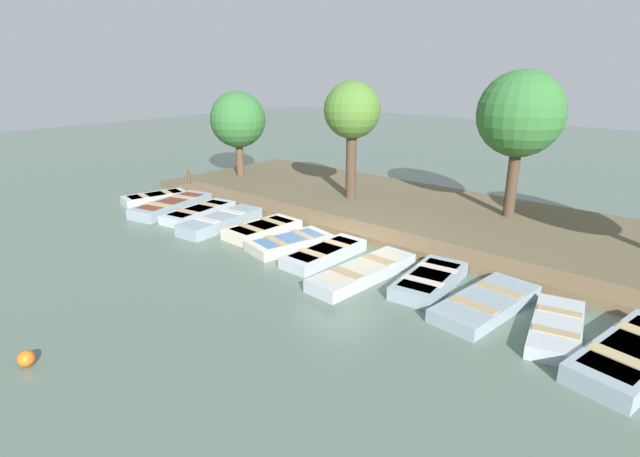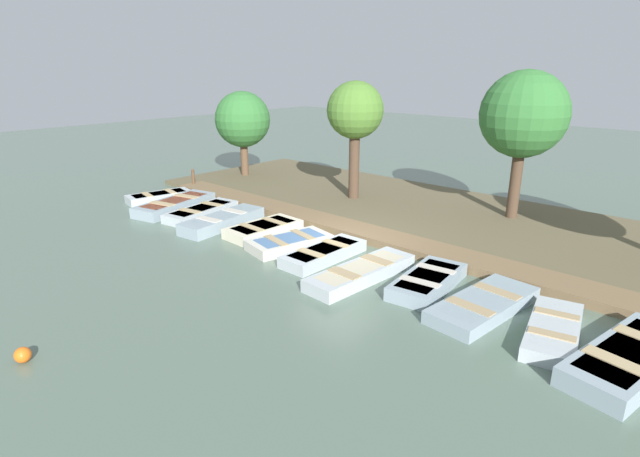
{
  "view_description": "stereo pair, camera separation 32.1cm",
  "coord_description": "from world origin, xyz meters",
  "px_view_note": "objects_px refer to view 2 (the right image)",
  "views": [
    {
      "loc": [
        11.65,
        9.32,
        5.54
      ],
      "look_at": [
        0.48,
        -0.44,
        0.65
      ],
      "focal_mm": 28.0,
      "sensor_mm": 36.0,
      "label": 1
    },
    {
      "loc": [
        11.44,
        9.56,
        5.54
      ],
      "look_at": [
        0.48,
        -0.44,
        0.65
      ],
      "focal_mm": 28.0,
      "sensor_mm": 36.0,
      "label": 2
    }
  ],
  "objects_px": {
    "rowboat_1": "(175,205)",
    "rowboat_10": "(553,330)",
    "park_tree_center": "(524,115)",
    "rowboat_3": "(223,221)",
    "rowboat_8": "(428,281)",
    "park_tree_left": "(355,113)",
    "rowboat_2": "(201,212)",
    "rowboat_4": "(263,229)",
    "rowboat_6": "(324,253)",
    "mooring_post_near": "(193,179)",
    "rowboat_11": "(630,358)",
    "rowboat_9": "(483,305)",
    "rowboat_0": "(159,197)",
    "rowboat_5": "(290,242)",
    "buoy": "(23,355)",
    "rowboat_7": "(361,272)",
    "park_tree_far_left": "(243,120)"
  },
  "relations": [
    {
      "from": "rowboat_3",
      "to": "rowboat_4",
      "type": "distance_m",
      "value": 1.78
    },
    {
      "from": "rowboat_11",
      "to": "park_tree_left",
      "type": "xyz_separation_m",
      "value": [
        -5.97,
        -11.55,
        3.49
      ]
    },
    {
      "from": "rowboat_2",
      "to": "rowboat_6",
      "type": "bearing_deg",
      "value": 79.01
    },
    {
      "from": "park_tree_left",
      "to": "rowboat_9",
      "type": "bearing_deg",
      "value": 56.22
    },
    {
      "from": "rowboat_1",
      "to": "rowboat_4",
      "type": "relative_size",
      "value": 1.38
    },
    {
      "from": "rowboat_4",
      "to": "rowboat_0",
      "type": "bearing_deg",
      "value": -87.42
    },
    {
      "from": "rowboat_0",
      "to": "rowboat_1",
      "type": "bearing_deg",
      "value": 91.29
    },
    {
      "from": "rowboat_5",
      "to": "rowboat_8",
      "type": "xyz_separation_m",
      "value": [
        -0.31,
        4.82,
        0.02
      ]
    },
    {
      "from": "park_tree_left",
      "to": "rowboat_7",
      "type": "bearing_deg",
      "value": 40.22
    },
    {
      "from": "rowboat_2",
      "to": "rowboat_6",
      "type": "relative_size",
      "value": 1.1
    },
    {
      "from": "rowboat_6",
      "to": "park_tree_far_left",
      "type": "height_order",
      "value": "park_tree_far_left"
    },
    {
      "from": "rowboat_6",
      "to": "park_tree_left",
      "type": "xyz_separation_m",
      "value": [
        -5.73,
        -3.46,
        3.52
      ]
    },
    {
      "from": "rowboat_2",
      "to": "rowboat_5",
      "type": "distance_m",
      "value": 4.97
    },
    {
      "from": "park_tree_left",
      "to": "park_tree_center",
      "type": "xyz_separation_m",
      "value": [
        -1.71,
        6.08,
        0.16
      ]
    },
    {
      "from": "mooring_post_near",
      "to": "buoy",
      "type": "bearing_deg",
      "value": 42.7
    },
    {
      "from": "rowboat_2",
      "to": "buoy",
      "type": "xyz_separation_m",
      "value": [
        8.15,
        5.73,
        -0.02
      ]
    },
    {
      "from": "rowboat_2",
      "to": "rowboat_4",
      "type": "height_order",
      "value": "rowboat_4"
    },
    {
      "from": "buoy",
      "to": "park_tree_center",
      "type": "xyz_separation_m",
      "value": [
        -15.44,
        3.33,
        3.7
      ]
    },
    {
      "from": "rowboat_4",
      "to": "rowboat_9",
      "type": "height_order",
      "value": "rowboat_4"
    },
    {
      "from": "rowboat_5",
      "to": "rowboat_9",
      "type": "xyz_separation_m",
      "value": [
        -0.05,
        6.46,
        -0.0
      ]
    },
    {
      "from": "park_tree_left",
      "to": "rowboat_1",
      "type": "bearing_deg",
      "value": -37.93
    },
    {
      "from": "rowboat_4",
      "to": "rowboat_11",
      "type": "xyz_separation_m",
      "value": [
        0.57,
        11.16,
        0.02
      ]
    },
    {
      "from": "rowboat_5",
      "to": "park_tree_far_left",
      "type": "relative_size",
      "value": 0.65
    },
    {
      "from": "rowboat_1",
      "to": "rowboat_10",
      "type": "xyz_separation_m",
      "value": [
        0.0,
        14.58,
        -0.05
      ]
    },
    {
      "from": "park_tree_left",
      "to": "mooring_post_near",
      "type": "bearing_deg",
      "value": -64.69
    },
    {
      "from": "rowboat_10",
      "to": "park_tree_center",
      "type": "distance_m",
      "value": 9.26
    },
    {
      "from": "rowboat_3",
      "to": "park_tree_left",
      "type": "xyz_separation_m",
      "value": [
        -5.81,
        1.34,
        3.48
      ]
    },
    {
      "from": "rowboat_4",
      "to": "rowboat_10",
      "type": "height_order",
      "value": "rowboat_4"
    },
    {
      "from": "buoy",
      "to": "park_tree_left",
      "type": "xyz_separation_m",
      "value": [
        -13.72,
        -2.75,
        3.54
      ]
    },
    {
      "from": "rowboat_1",
      "to": "mooring_post_near",
      "type": "bearing_deg",
      "value": -149.58
    },
    {
      "from": "mooring_post_near",
      "to": "park_tree_center",
      "type": "distance_m",
      "value": 14.31
    },
    {
      "from": "rowboat_9",
      "to": "park_tree_left",
      "type": "relative_size",
      "value": 0.66
    },
    {
      "from": "rowboat_3",
      "to": "rowboat_8",
      "type": "distance_m",
      "value": 8.16
    },
    {
      "from": "rowboat_5",
      "to": "rowboat_7",
      "type": "relative_size",
      "value": 0.79
    },
    {
      "from": "mooring_post_near",
      "to": "park_tree_left",
      "type": "bearing_deg",
      "value": 115.31
    },
    {
      "from": "mooring_post_near",
      "to": "rowboat_10",
      "type": "bearing_deg",
      "value": 81.58
    },
    {
      "from": "rowboat_2",
      "to": "park_tree_far_left",
      "type": "relative_size",
      "value": 0.73
    },
    {
      "from": "buoy",
      "to": "park_tree_center",
      "type": "height_order",
      "value": "park_tree_center"
    },
    {
      "from": "park_tree_center",
      "to": "rowboat_3",
      "type": "bearing_deg",
      "value": -44.59
    },
    {
      "from": "mooring_post_near",
      "to": "park_tree_center",
      "type": "bearing_deg",
      "value": 110.98
    },
    {
      "from": "rowboat_1",
      "to": "rowboat_8",
      "type": "xyz_separation_m",
      "value": [
        -0.37,
        11.31,
        -0.03
      ]
    },
    {
      "from": "rowboat_10",
      "to": "rowboat_11",
      "type": "height_order",
      "value": "rowboat_11"
    },
    {
      "from": "rowboat_5",
      "to": "mooring_post_near",
      "type": "relative_size",
      "value": 2.92
    },
    {
      "from": "rowboat_0",
      "to": "rowboat_3",
      "type": "bearing_deg",
      "value": 97.45
    },
    {
      "from": "mooring_post_near",
      "to": "park_tree_far_left",
      "type": "xyz_separation_m",
      "value": [
        -3.12,
        -0.05,
        2.45
      ]
    },
    {
      "from": "rowboat_3",
      "to": "rowboat_4",
      "type": "height_order",
      "value": "rowboat_3"
    },
    {
      "from": "rowboat_4",
      "to": "park_tree_center",
      "type": "xyz_separation_m",
      "value": [
        -7.11,
        5.69,
        3.67
      ]
    },
    {
      "from": "rowboat_5",
      "to": "park_tree_left",
      "type": "distance_m",
      "value": 7.0
    },
    {
      "from": "rowboat_1",
      "to": "rowboat_11",
      "type": "height_order",
      "value": "rowboat_1"
    },
    {
      "from": "rowboat_11",
      "to": "rowboat_9",
      "type": "bearing_deg",
      "value": -85.29
    }
  ]
}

